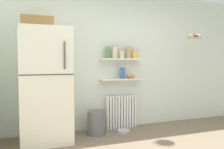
% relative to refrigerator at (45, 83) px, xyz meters
% --- Properties ---
extents(back_wall, '(7.04, 0.10, 2.60)m').
position_rel_refrigerator_xyz_m(back_wall, '(1.35, 0.40, 0.37)').
color(back_wall, silver).
rests_on(back_wall, ground_plane).
extents(refrigerator, '(0.77, 0.74, 1.94)m').
position_rel_refrigerator_xyz_m(refrigerator, '(0.00, 0.00, 0.00)').
color(refrigerator, silver).
rests_on(refrigerator, ground_plane).
extents(radiator, '(0.61, 0.12, 0.62)m').
position_rel_refrigerator_xyz_m(radiator, '(1.40, 0.27, -0.62)').
color(radiator, white).
rests_on(radiator, ground_plane).
extents(wall_shelf_lower, '(0.83, 0.22, 0.02)m').
position_rel_refrigerator_xyz_m(wall_shelf_lower, '(1.40, 0.24, 0.01)').
color(wall_shelf_lower, white).
extents(wall_shelf_upper, '(0.83, 0.22, 0.02)m').
position_rel_refrigerator_xyz_m(wall_shelf_upper, '(1.40, 0.24, 0.39)').
color(wall_shelf_upper, white).
extents(storage_jar_0, '(0.09, 0.09, 0.22)m').
position_rel_refrigerator_xyz_m(storage_jar_0, '(1.13, 0.24, 0.51)').
color(storage_jar_0, '#5B7F4C').
rests_on(storage_jar_0, wall_shelf_upper).
extents(storage_jar_1, '(0.11, 0.11, 0.23)m').
position_rel_refrigerator_xyz_m(storage_jar_1, '(1.27, 0.24, 0.52)').
color(storage_jar_1, beige).
rests_on(storage_jar_1, wall_shelf_upper).
extents(storage_jar_2, '(0.11, 0.11, 0.16)m').
position_rel_refrigerator_xyz_m(storage_jar_2, '(1.40, 0.24, 0.48)').
color(storage_jar_2, beige).
rests_on(storage_jar_2, wall_shelf_upper).
extents(storage_jar_3, '(0.10, 0.10, 0.23)m').
position_rel_refrigerator_xyz_m(storage_jar_3, '(1.54, 0.24, 0.51)').
color(storage_jar_3, tan).
rests_on(storage_jar_3, wall_shelf_upper).
extents(storage_jar_4, '(0.10, 0.10, 0.18)m').
position_rel_refrigerator_xyz_m(storage_jar_4, '(1.68, 0.24, 0.49)').
color(storage_jar_4, yellow).
rests_on(storage_jar_4, wall_shelf_upper).
extents(vase, '(0.10, 0.10, 0.21)m').
position_rel_refrigerator_xyz_m(vase, '(1.42, 0.24, 0.13)').
color(vase, '#38609E').
rests_on(vase, wall_shelf_lower).
extents(shelf_bowl, '(0.15, 0.15, 0.07)m').
position_rel_refrigerator_xyz_m(shelf_bowl, '(1.59, 0.24, 0.06)').
color(shelf_bowl, orange).
rests_on(shelf_bowl, wall_shelf_lower).
extents(trash_bin, '(0.31, 0.31, 0.41)m').
position_rel_refrigerator_xyz_m(trash_bin, '(0.85, 0.06, -0.72)').
color(trash_bin, slate).
rests_on(trash_bin, ground_plane).
extents(pet_food_bowl, '(0.22, 0.22, 0.05)m').
position_rel_refrigerator_xyz_m(pet_food_bowl, '(1.33, -0.03, -0.91)').
color(pet_food_bowl, '#B7B7BC').
rests_on(pet_food_bowl, ground_plane).
extents(hanging_fruit_basket, '(0.33, 0.33, 0.10)m').
position_rel_refrigerator_xyz_m(hanging_fruit_basket, '(2.75, -0.16, 0.83)').
color(hanging_fruit_basket, '#B2B2B7').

